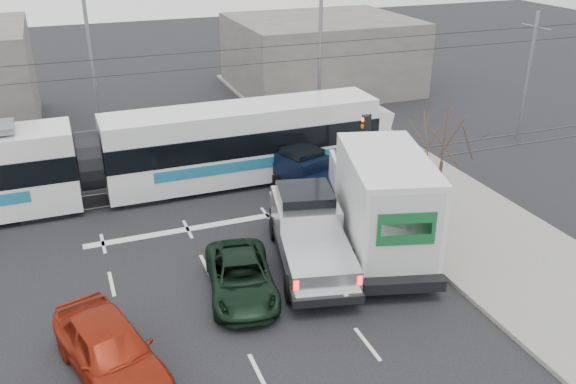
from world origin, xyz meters
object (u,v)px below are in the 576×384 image
object	(u,v)px
bare_tree	(444,140)
street_lamp_near	(317,48)
tram	(88,162)
box_truck	(381,201)
navy_pickup	(311,174)
red_car	(110,350)
silver_pickup	(309,230)
street_lamp_far	(87,57)
traffic_signal	(367,137)
green_car	(241,277)

from	to	relation	value
bare_tree	street_lamp_near	size ratio (longest dim) A/B	0.56
bare_tree	tram	distance (m)	14.75
box_truck	street_lamp_near	bearing A→B (deg)	93.51
box_truck	navy_pickup	bearing A→B (deg)	111.45
tram	red_car	distance (m)	11.63
silver_pickup	street_lamp_far	bearing A→B (deg)	126.63
traffic_signal	street_lamp_far	size ratio (longest dim) A/B	0.40
bare_tree	red_car	world-z (taller)	bare_tree
traffic_signal	box_truck	xyz separation A→B (m)	(-1.71, -4.47, -0.79)
bare_tree	green_car	world-z (taller)	bare_tree
tram	box_truck	size ratio (longest dim) A/B	3.19
street_lamp_far	green_car	xyz separation A→B (m)	(3.19, -15.14, -4.48)
bare_tree	navy_pickup	world-z (taller)	bare_tree
box_truck	bare_tree	bearing A→B (deg)	25.05
box_truck	red_car	xyz separation A→B (m)	(-10.20, -3.67, -1.11)
silver_pickup	red_car	size ratio (longest dim) A/B	1.43
navy_pickup	tram	bearing A→B (deg)	145.81
tram	green_car	distance (m)	10.00
traffic_signal	box_truck	world-z (taller)	box_truck
green_car	street_lamp_near	bearing A→B (deg)	67.31
street_lamp_near	red_car	world-z (taller)	street_lamp_near
traffic_signal	street_lamp_near	distance (m)	7.91
silver_pickup	box_truck	distance (m)	2.91
traffic_signal	tram	distance (m)	12.01
red_car	traffic_signal	bearing A→B (deg)	18.46
navy_pickup	bare_tree	bearing A→B (deg)	-73.04
bare_tree	tram	bearing A→B (deg)	149.50
red_car	navy_pickup	bearing A→B (deg)	26.90
street_lamp_far	box_truck	world-z (taller)	street_lamp_far
green_car	traffic_signal	bearing A→B (deg)	46.66
street_lamp_near	navy_pickup	size ratio (longest dim) A/B	1.76
silver_pickup	green_car	world-z (taller)	silver_pickup
street_lamp_far	traffic_signal	bearing A→B (deg)	-41.72
traffic_signal	green_car	xyz separation A→B (m)	(-7.46, -5.63, -2.11)
silver_pickup	box_truck	xyz separation A→B (m)	(2.81, -0.12, 0.75)
street_lamp_far	box_truck	distance (m)	16.89
traffic_signal	street_lamp_near	world-z (taller)	street_lamp_near
tram	navy_pickup	xyz separation A→B (m)	(9.22, -2.63, -0.92)
traffic_signal	street_lamp_far	distance (m)	14.47
silver_pickup	red_car	world-z (taller)	silver_pickup
bare_tree	silver_pickup	xyz separation A→B (m)	(-5.65, -0.36, -2.59)
traffic_signal	green_car	bearing A→B (deg)	-142.96
bare_tree	green_car	distance (m)	9.30
navy_pickup	green_car	size ratio (longest dim) A/B	1.12
street_lamp_near	red_car	size ratio (longest dim) A/B	1.84
bare_tree	traffic_signal	xyz separation A→B (m)	(-1.13, 4.00, -1.05)
green_car	red_car	xyz separation A→B (m)	(-4.44, -2.51, 0.20)
bare_tree	navy_pickup	size ratio (longest dim) A/B	0.98
bare_tree	box_truck	size ratio (longest dim) A/B	0.60
box_truck	red_car	world-z (taller)	box_truck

